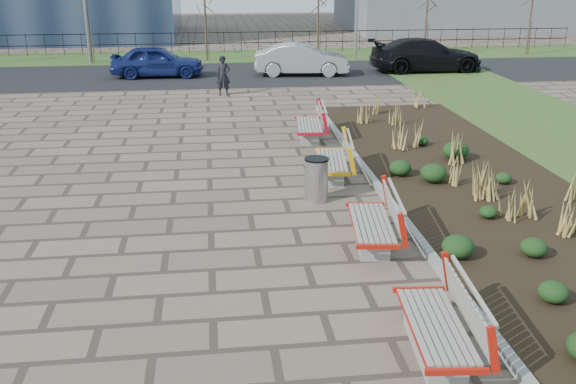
{
  "coord_description": "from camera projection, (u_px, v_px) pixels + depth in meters",
  "views": [
    {
      "loc": [
        0.1,
        -8.46,
        5.08
      ],
      "look_at": [
        1.5,
        3.0,
        0.9
      ],
      "focal_mm": 40.0,
      "sensor_mm": 36.0,
      "label": 1
    }
  ],
  "objects": [
    {
      "name": "tree_d",
      "position": [
        318.0,
        21.0,
        34.34
      ],
      "size": [
        1.4,
        1.4,
        4.0
      ],
      "primitive_type": null,
      "color": "#4C3D2D",
      "rests_on": "grass_verge_far"
    },
    {
      "name": "pedestrian",
      "position": [
        223.0,
        76.0,
        25.39
      ],
      "size": [
        0.59,
        0.4,
        1.57
      ],
      "primitive_type": "imported",
      "rotation": [
        0.0,
        0.0,
        -0.04
      ],
      "color": "black",
      "rests_on": "ground"
    },
    {
      "name": "litter_bin",
      "position": [
        316.0,
        180.0,
        14.22
      ],
      "size": [
        0.52,
        0.52,
        0.97
      ],
      "primitive_type": "cylinder",
      "color": "#B2B2B7",
      "rests_on": "ground"
    },
    {
      "name": "tree_b",
      "position": [
        88.0,
        23.0,
        32.97
      ],
      "size": [
        1.4,
        1.4,
        4.0
      ],
      "primitive_type": null,
      "color": "#4C3D2D",
      "rests_on": "grass_verge_far"
    },
    {
      "name": "bench_d",
      "position": [
        309.0,
        123.0,
        19.18
      ],
      "size": [
        1.11,
        2.18,
        1.0
      ],
      "primitive_type": null,
      "rotation": [
        0.0,
        0.0,
        -0.1
      ],
      "color": "red",
      "rests_on": "ground"
    },
    {
      "name": "tree_c",
      "position": [
        205.0,
        22.0,
        33.66
      ],
      "size": [
        1.4,
        1.4,
        4.0
      ],
      "primitive_type": null,
      "color": "#4C3D2D",
      "rests_on": "grass_verge_far"
    },
    {
      "name": "bench_a",
      "position": [
        436.0,
        321.0,
        8.64
      ],
      "size": [
        1.08,
        2.17,
        1.0
      ],
      "primitive_type": null,
      "rotation": [
        0.0,
        0.0,
        -0.09
      ],
      "color": "red",
      "rests_on": "ground"
    },
    {
      "name": "grass_verge_far",
      "position": [
        207.0,
        57.0,
        35.74
      ],
      "size": [
        80.0,
        5.0,
        0.04
      ],
      "primitive_type": "cube",
      "color": "#33511E",
      "rests_on": "ground"
    },
    {
      "name": "ground",
      "position": [
        213.0,
        320.0,
        9.61
      ],
      "size": [
        120.0,
        120.0,
        0.0
      ],
      "primitive_type": "plane",
      "color": "#735D4F",
      "rests_on": "ground"
    },
    {
      "name": "tree_e",
      "position": [
        426.0,
        20.0,
        35.02
      ],
      "size": [
        1.4,
        1.4,
        4.0
      ],
      "primitive_type": null,
      "color": "#4C3D2D",
      "rests_on": "grass_verge_far"
    },
    {
      "name": "car_blue",
      "position": [
        157.0,
        61.0,
        29.38
      ],
      "size": [
        4.21,
        1.74,
        1.42
      ],
      "primitive_type": "imported",
      "rotation": [
        0.0,
        0.0,
        1.56
      ],
      "color": "navy",
      "rests_on": "road"
    },
    {
      "name": "car_silver",
      "position": [
        302.0,
        59.0,
        29.85
      ],
      "size": [
        4.5,
        1.99,
        1.44
      ],
      "primitive_type": "imported",
      "rotation": [
        0.0,
        0.0,
        1.46
      ],
      "color": "#919498",
      "rests_on": "road"
    },
    {
      "name": "lamp_east",
      "position": [
        357.0,
        2.0,
        33.76
      ],
      "size": [
        0.24,
        0.6,
        6.0
      ],
      "primitive_type": null,
      "color": "gray",
      "rests_on": "grass_verge_far"
    },
    {
      "name": "bench_b",
      "position": [
        371.0,
        220.0,
        12.0
      ],
      "size": [
        1.15,
        2.19,
        1.0
      ],
      "primitive_type": null,
      "rotation": [
        0.0,
        0.0,
        -0.12
      ],
      "color": "red",
      "rests_on": "ground"
    },
    {
      "name": "car_black",
      "position": [
        426.0,
        55.0,
        30.83
      ],
      "size": [
        5.42,
        2.27,
        1.56
      ],
      "primitive_type": "imported",
      "rotation": [
        0.0,
        0.0,
        1.59
      ],
      "color": "black",
      "rests_on": "road"
    },
    {
      "name": "lamp_west",
      "position": [
        84.0,
        4.0,
        32.16
      ],
      "size": [
        0.24,
        0.6,
        6.0
      ],
      "primitive_type": null,
      "color": "gray",
      "rests_on": "grass_verge_far"
    },
    {
      "name": "tree_f",
      "position": [
        530.0,
        18.0,
        35.71
      ],
      "size": [
        1.4,
        1.4,
        4.0
      ],
      "primitive_type": null,
      "color": "#4C3D2D",
      "rests_on": "grass_verge_far"
    },
    {
      "name": "road",
      "position": [
        207.0,
        75.0,
        30.15
      ],
      "size": [
        80.0,
        7.0,
        0.02
      ],
      "primitive_type": "cube",
      "color": "black",
      "rests_on": "ground"
    },
    {
      "name": "railing_fence",
      "position": [
        206.0,
        42.0,
        36.93
      ],
      "size": [
        44.0,
        0.1,
        1.2
      ],
      "primitive_type": null,
      "color": "black",
      "rests_on": "grass_verge_far"
    },
    {
      "name": "bench_c",
      "position": [
        332.0,
        158.0,
        15.75
      ],
      "size": [
        1.18,
        2.2,
        1.0
      ],
      "primitive_type": null,
      "rotation": [
        0.0,
        0.0,
        -0.14
      ],
      "color": "#FFB50D",
      "rests_on": "ground"
    },
    {
      "name": "planting_bed",
      "position": [
        479.0,
        189.0,
        14.98
      ],
      "size": [
        4.5,
        18.0,
        0.1
      ],
      "primitive_type": "cube",
      "color": "black",
      "rests_on": "ground"
    },
    {
      "name": "planting_curb",
      "position": [
        382.0,
        192.0,
        14.7
      ],
      "size": [
        0.16,
        18.0,
        0.15
      ],
      "primitive_type": "cube",
      "color": "gray",
      "rests_on": "ground"
    }
  ]
}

